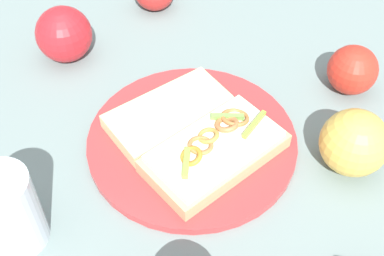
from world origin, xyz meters
name	(u,v)px	position (x,y,z in m)	size (l,w,h in m)	color
ground_plane	(192,144)	(0.00, 0.00, 0.00)	(2.00, 2.00, 0.00)	slate
plate	(192,141)	(0.00, 0.00, 0.01)	(0.27, 0.27, 0.01)	#B23334
sandwich	(215,150)	(-0.02, -0.04, 0.03)	(0.20, 0.16, 0.04)	tan
bread_slice_side	(171,114)	(0.02, 0.04, 0.02)	(0.16, 0.09, 0.02)	beige
apple_1	(353,70)	(0.18, -0.17, 0.04)	(0.07, 0.07, 0.07)	red
apple_3	(354,143)	(0.04, -0.19, 0.04)	(0.08, 0.08, 0.08)	gold
apple_4	(64,34)	(0.09, 0.24, 0.04)	(0.08, 0.08, 0.08)	red
drinking_glass	(9,211)	(-0.20, 0.13, 0.05)	(0.07, 0.07, 0.10)	silver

